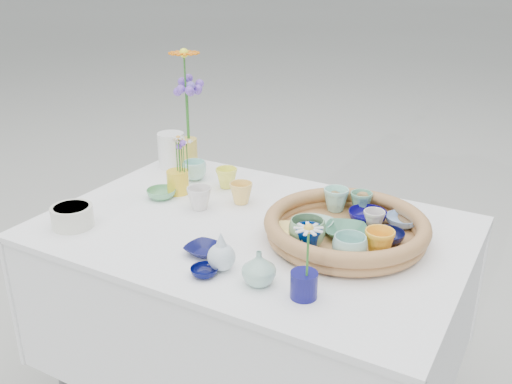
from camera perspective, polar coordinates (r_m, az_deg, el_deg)
The scene contains 32 objects.
wicker_tray at distance 1.65m, azimuth 9.01°, elevation -3.61°, with size 0.47×0.47×0.08m, color #916036, non-canonical shape.
tray_ceramic_0 at distance 1.74m, azimuth 11.08°, elevation -2.45°, with size 0.11×0.11×0.04m, color #0E0762.
tray_ceramic_1 at distance 1.64m, azimuth 12.98°, elevation -4.37°, with size 0.10×0.10×0.03m, color #090C33.
tray_ceramic_2 at distance 1.55m, azimuth 12.21°, elevation -5.01°, with size 0.08×0.08×0.07m, color yellow.
tray_ceramic_3 at distance 1.65m, azimuth 8.97°, elevation -3.95°, with size 0.12×0.12×0.03m, color #387254.
tray_ceramic_4 at distance 1.57m, azimuth 5.12°, elevation -4.10°, with size 0.10×0.10×0.08m, color #6B996B.
tray_ceramic_5 at distance 1.69m, azimuth 6.01°, elevation -3.23°, with size 0.10×0.10×0.02m, color #91C3AE.
tray_ceramic_6 at distance 1.80m, azimuth 7.99°, elevation -0.76°, with size 0.08×0.08×0.07m, color #A1E0CB.
tray_ceramic_7 at distance 1.70m, azimuth 11.70°, elevation -2.77°, with size 0.06×0.06×0.06m, color silver.
tray_ceramic_8 at distance 1.75m, azimuth 14.43°, elevation -2.82°, with size 0.10×0.10×0.03m, color #91B9F3.
tray_ceramic_9 at distance 1.55m, azimuth 5.25°, elevation -4.65°, with size 0.08×0.08×0.07m, color navy.
tray_ceramic_10 at distance 1.63m, azimuth 3.34°, elevation -4.01°, with size 0.10×0.10×0.03m, color #FFDA6A.
tray_ceramic_11 at distance 1.51m, azimuth 9.34°, elevation -5.61°, with size 0.09×0.09×0.07m, color #95D0C4.
tray_ceramic_12 at distance 1.81m, azimuth 10.46°, elevation -0.99°, with size 0.07×0.07×0.06m, color #62A381.
loose_ceramic_0 at distance 2.01m, azimuth -2.96°, elevation 1.42°, with size 0.08×0.08×0.07m, color #F5F550.
loose_ceramic_1 at distance 1.88m, azimuth -1.51°, elevation -0.10°, with size 0.08×0.08×0.07m, color #FAC95E.
loose_ceramic_2 at distance 1.95m, azimuth -9.44°, elevation -0.16°, with size 0.10×0.10×0.03m, color #5FA771.
loose_ceramic_3 at distance 1.85m, azimuth -5.69°, elevation -0.62°, with size 0.08×0.08×0.07m, color silver.
loose_ceramic_4 at distance 1.58m, azimuth -5.26°, elevation -5.77°, with size 0.10×0.10×0.02m, color #0D0F42.
loose_ceramic_5 at distance 2.09m, azimuth -6.18°, elevation 2.16°, with size 0.09×0.09×0.07m, color #AAE7DC.
loose_ceramic_6 at distance 1.48m, azimuth -5.19°, elevation -7.93°, with size 0.07×0.07×0.02m, color #04083E.
fluted_bowl at distance 1.81m, azimuth -17.89°, elevation -2.34°, with size 0.13×0.13×0.07m, color beige, non-canonical shape.
bud_vase_paleblue at distance 1.48m, azimuth -3.50°, elevation -5.85°, with size 0.07×0.07×0.11m, color silver, non-canonical shape.
bud_vase_seafoam at distance 1.42m, azimuth 0.29°, elevation -7.59°, with size 0.09×0.09×0.09m, color #92BEAC.
bud_vase_cobalt at distance 1.38m, azimuth 4.81°, elevation -9.24°, with size 0.07×0.07×0.07m, color #100E59.
single_daisy at distance 1.33m, azimuth 5.19°, elevation -6.05°, with size 0.08×0.08×0.14m, color silver, non-canonical shape.
tall_vase_yellow at distance 2.17m, azimuth -6.76°, elevation 3.70°, with size 0.07×0.07×0.13m, color gold.
gerbera at distance 2.12m, azimuth -7.01°, elevation 9.42°, with size 0.13×0.13×0.33m, color orange, non-canonical shape.
hydrangea at distance 2.13m, azimuth -6.81°, elevation 7.90°, with size 0.08×0.08×0.28m, color #764ACB, non-canonical shape.
white_pitcher at distance 2.22m, azimuth -8.47°, elevation 4.15°, with size 0.14×0.10×0.14m, color white, non-canonical shape.
daisy_cup at distance 1.98m, azimuth -7.82°, elevation 1.00°, with size 0.08×0.08×0.08m, color yellow.
daisy_posy at distance 1.94m, azimuth -7.51°, elevation 3.90°, with size 0.07×0.07×0.13m, color silver, non-canonical shape.
Camera 1 is at (0.78, -1.35, 1.53)m, focal length 40.00 mm.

